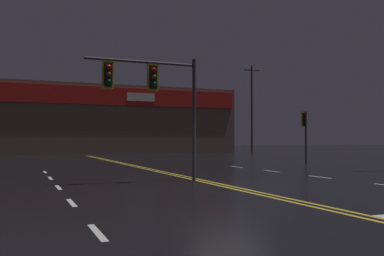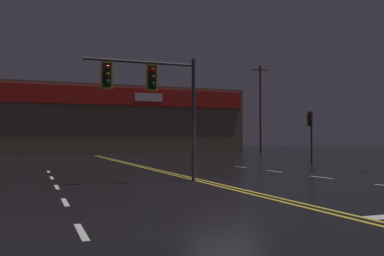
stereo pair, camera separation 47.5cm
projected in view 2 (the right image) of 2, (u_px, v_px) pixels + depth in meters
name	position (u px, v px, depth m)	size (l,w,h in m)	color
ground_plane	(225.00, 187.00, 13.93)	(200.00, 200.00, 0.00)	black
road_markings	(271.00, 189.00, 13.17)	(15.32, 60.00, 0.01)	gold
traffic_signal_median	(148.00, 86.00, 15.52)	(4.16, 0.36, 4.60)	#38383D
traffic_signal_corner_northeast	(310.00, 125.00, 27.79)	(0.42, 0.36, 3.41)	#38383D
building_backdrop	(85.00, 120.00, 50.78)	(36.86, 10.23, 7.73)	brown
utility_pole_row	(78.00, 100.00, 46.22)	(45.71, 0.26, 11.80)	#4C3828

